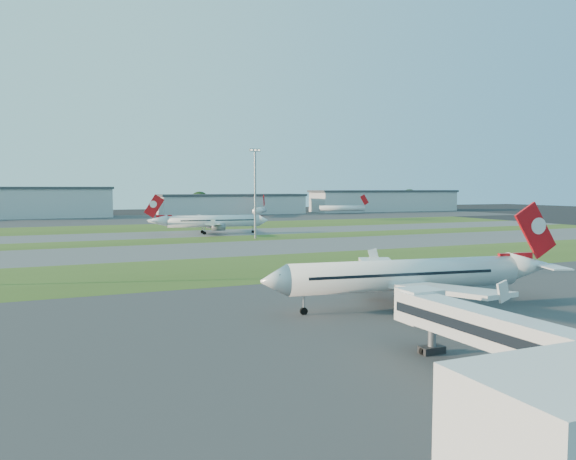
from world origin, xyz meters
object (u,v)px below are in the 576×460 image
airliner_parked (407,276)px  mini_jet_near (260,210)px  mini_jet_far (342,208)px  airliner_taxiing (213,221)px  jet_bridge (526,340)px  light_mast_centre (255,187)px

airliner_parked → mini_jet_near: bearing=81.6°
mini_jet_near → mini_jet_far: 52.92m
mini_jet_near → airliner_taxiing: bearing=-178.2°
airliner_parked → airliner_taxiing: airliner_parked is taller
jet_bridge → airliner_taxiing: bearing=82.9°
airliner_taxiing → light_mast_centre: light_mast_centre is taller
jet_bridge → light_mast_centre: light_mast_centre is taller
jet_bridge → airliner_taxiing: airliner_taxiing is taller
airliner_parked → light_mast_centre: 97.76m
mini_jet_far → airliner_taxiing: bearing=-121.9°
jet_bridge → light_mast_centre: size_ratio=1.04×
airliner_taxiing → mini_jet_near: size_ratio=1.41×
jet_bridge → airliner_taxiing: 145.24m
jet_bridge → airliner_parked: (9.37, 27.31, 0.00)m
jet_bridge → mini_jet_near: 249.40m
mini_jet_far → airliner_parked: bearing=-103.9°
jet_bridge → mini_jet_far: bearing=63.8°
airliner_parked → jet_bridge: bearing=-101.4°
airliner_parked → light_mast_centre: (15.44, 95.93, 10.80)m
airliner_taxiing → jet_bridge: bearing=89.8°
airliner_taxiing → light_mast_centre: bearing=114.9°
mini_jet_far → light_mast_centre: size_ratio=1.09×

